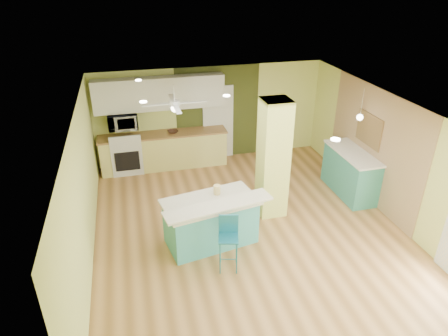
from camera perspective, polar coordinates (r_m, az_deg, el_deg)
The scene contains 22 objects.
floor at distance 8.17m, azimuth 3.45°, elevation -8.65°, with size 6.00×7.00×0.01m, color brown.
ceiling at distance 7.01m, azimuth 4.02°, elevation 8.25°, with size 6.00×7.00×0.01m, color white.
wall_back at distance 10.63m, azimuth -1.98°, elevation 7.75°, with size 6.00×0.01×2.50m, color #DCE77C.
wall_front at distance 4.95m, azimuth 16.67°, elevation -19.55°, with size 6.00×0.01×2.50m, color #DCE77C.
wall_left at distance 7.28m, azimuth -19.53°, elevation -3.49°, with size 0.01×7.00×2.50m, color #DCE77C.
wall_right at distance 8.83m, azimuth 22.67°, elevation 1.43°, with size 0.01×7.00×2.50m, color #DCE77C.
wood_panel at distance 9.26m, azimuth 20.51°, elevation 2.99°, with size 0.02×3.40×2.50m, color #997857.
olive_accent at distance 10.65m, azimuth -0.90°, elevation 7.81°, with size 2.20×0.02×2.50m, color #3D451B.
interior_door at distance 10.71m, azimuth -0.86°, elevation 6.50°, with size 0.82×0.05×2.00m, color silver.
column at distance 8.13m, azimuth 7.04°, elevation 1.27°, with size 0.55×0.55×2.50m, color #D7E067.
kitchen_run at distance 10.46m, azimuth -8.54°, elevation 2.53°, with size 3.25×0.63×0.94m.
stove at distance 10.43m, azimuth -13.71°, elevation 1.88°, with size 0.76×0.66×1.08m.
upper_cabinets at distance 10.06m, azimuth -9.19°, elevation 10.49°, with size 3.20×0.34×0.80m, color silver.
microwave at distance 10.10m, azimuth -14.26°, elevation 6.48°, with size 0.70×0.48×0.39m, color silver.
ceiling_fan at distance 8.79m, azimuth -7.06°, elevation 9.08°, with size 1.41×1.41×0.61m.
pendant_lamp at distance 8.97m, azimuth 18.84°, elevation 6.89°, with size 0.14×0.14×0.69m.
wall_decor at distance 9.29m, azimuth 20.03°, elevation 5.16°, with size 0.03×0.90×0.70m, color brown.
peninsula at distance 7.53m, azimuth -1.85°, elevation -7.55°, with size 2.00×1.36×1.05m.
bar_stool at distance 6.86m, azimuth 0.64°, elevation -9.45°, with size 0.41×0.41×1.02m.
side_counter at distance 9.57m, azimuth 17.68°, elevation -0.60°, with size 0.68×1.61×1.04m.
fruit_bowl at distance 10.26m, azimuth -7.32°, elevation 5.17°, with size 0.26×0.26×0.06m, color #3C2218.
canister at distance 7.48m, azimuth -1.02°, elevation -3.11°, with size 0.13×0.13×0.18m, color yellow.
Camera 1 is at (-2.08, -6.31, 4.75)m, focal length 32.00 mm.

